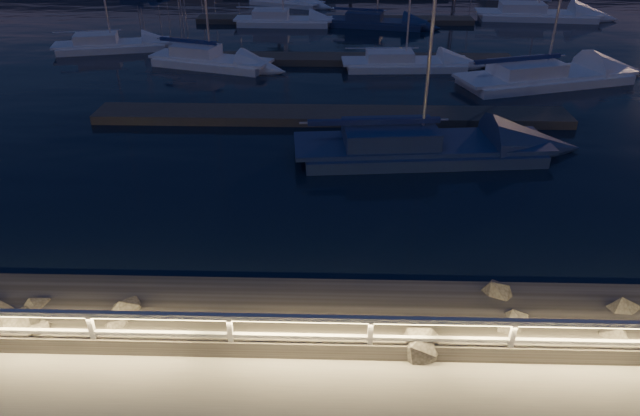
# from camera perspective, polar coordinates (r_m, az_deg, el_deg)

# --- Properties ---
(ground) EXTENTS (400.00, 400.00, 0.00)m
(ground) POSITION_cam_1_polar(r_m,az_deg,el_deg) (12.85, 0.33, -14.39)
(ground) COLOR #B0AC9F
(ground) RESTS_ON ground
(harbor_water) EXTENTS (400.00, 440.00, 0.60)m
(harbor_water) POSITION_cam_1_polar(r_m,az_deg,el_deg) (41.67, 1.39, 15.73)
(harbor_water) COLOR black
(harbor_water) RESTS_ON ground
(guard_rail) EXTENTS (44.11, 0.12, 1.06)m
(guard_rail) POSITION_cam_1_polar(r_m,az_deg,el_deg) (12.33, 0.02, -11.79)
(guard_rail) COLOR silver
(guard_rail) RESTS_ON ground
(riprap) EXTENTS (37.39, 3.11, 1.46)m
(riprap) POSITION_cam_1_polar(r_m,az_deg,el_deg) (13.97, -1.30, -11.11)
(riprap) COLOR slate
(riprap) RESTS_ON ground
(floating_docks) EXTENTS (22.00, 36.00, 0.40)m
(floating_docks) POSITION_cam_1_polar(r_m,az_deg,el_deg) (42.79, 1.41, 16.87)
(floating_docks) COLOR #5D554D
(floating_docks) RESTS_ON ground
(sailboat_c) EXTENTS (7.64, 2.70, 12.74)m
(sailboat_c) POSITION_cam_1_polar(r_m,az_deg,el_deg) (35.37, 8.20, 14.25)
(sailboat_c) COLOR white
(sailboat_c) RESTS_ON ground
(sailboat_d) EXTENTS (10.37, 4.00, 17.12)m
(sailboat_d) POSITION_cam_1_polar(r_m,az_deg,el_deg) (23.30, 9.42, 6.23)
(sailboat_d) COLOR navy
(sailboat_d) RESTS_ON ground
(sailboat_e) EXTENTS (7.74, 4.31, 12.79)m
(sailboat_e) POSITION_cam_1_polar(r_m,az_deg,el_deg) (36.15, -11.16, 14.41)
(sailboat_e) COLOR white
(sailboat_e) RESTS_ON ground
(sailboat_f) EXTENTS (7.66, 3.84, 12.58)m
(sailboat_f) POSITION_cam_1_polar(r_m,az_deg,el_deg) (41.71, -20.36, 15.12)
(sailboat_f) COLOR white
(sailboat_f) RESTS_ON ground
(sailboat_g) EXTENTS (7.84, 3.80, 12.83)m
(sailboat_g) POSITION_cam_1_polar(r_m,az_deg,el_deg) (46.71, 5.44, 18.09)
(sailboat_g) COLOR navy
(sailboat_g) RESTS_ON ground
(sailboat_h) EXTENTS (10.42, 5.82, 17.01)m
(sailboat_h) POSITION_cam_1_polar(r_m,az_deg,el_deg) (34.33, 21.25, 12.24)
(sailboat_h) COLOR white
(sailboat_h) RESTS_ON ground
(sailboat_j) EXTENTS (7.68, 2.52, 12.96)m
(sailboat_j) POSITION_cam_1_polar(r_m,az_deg,el_deg) (47.15, -3.95, 18.28)
(sailboat_j) COLOR white
(sailboat_j) RESTS_ON ground
(sailboat_k) EXTENTS (7.28, 4.76, 12.09)m
(sailboat_k) POSITION_cam_1_polar(r_m,az_deg,el_deg) (55.70, -3.60, 19.97)
(sailboat_k) COLOR white
(sailboat_k) RESTS_ON ground
(sailboat_l) EXTENTS (10.02, 3.88, 16.53)m
(sailboat_l) POSITION_cam_1_polar(r_m,az_deg,el_deg) (52.37, 20.59, 17.75)
(sailboat_l) COLOR white
(sailboat_l) RESTS_ON ground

